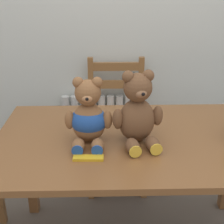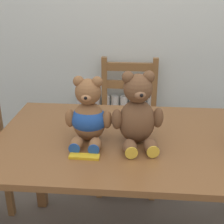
{
  "view_description": "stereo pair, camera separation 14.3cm",
  "coord_description": "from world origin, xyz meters",
  "px_view_note": "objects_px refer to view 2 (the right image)",
  "views": [
    {
      "loc": [
        -0.17,
        -0.94,
        1.46
      ],
      "look_at": [
        -0.13,
        0.38,
        0.9
      ],
      "focal_mm": 50.0,
      "sensor_mm": 36.0,
      "label": 1
    },
    {
      "loc": [
        -0.02,
        -0.93,
        1.46
      ],
      "look_at": [
        -0.13,
        0.38,
        0.9
      ],
      "focal_mm": 50.0,
      "sensor_mm": 36.0,
      "label": 2
    }
  ],
  "objects_px": {
    "wooden_chair_behind": "(128,124)",
    "chocolate_bar": "(84,156)",
    "teddy_bear_left": "(89,116)",
    "teddy_bear_right": "(138,114)"
  },
  "relations": [
    {
      "from": "wooden_chair_behind",
      "to": "chocolate_bar",
      "type": "xyz_separation_m",
      "value": [
        -0.16,
        -0.95,
        0.29
      ]
    },
    {
      "from": "teddy_bear_left",
      "to": "chocolate_bar",
      "type": "height_order",
      "value": "teddy_bear_left"
    },
    {
      "from": "teddy_bear_left",
      "to": "teddy_bear_right",
      "type": "relative_size",
      "value": 0.92
    },
    {
      "from": "teddy_bear_left",
      "to": "wooden_chair_behind",
      "type": "bearing_deg",
      "value": -100.54
    },
    {
      "from": "wooden_chair_behind",
      "to": "teddy_bear_right",
      "type": "xyz_separation_m",
      "value": [
        0.06,
        -0.8,
        0.43
      ]
    },
    {
      "from": "wooden_chair_behind",
      "to": "teddy_bear_left",
      "type": "height_order",
      "value": "teddy_bear_left"
    },
    {
      "from": "wooden_chair_behind",
      "to": "chocolate_bar",
      "type": "distance_m",
      "value": 1.01
    },
    {
      "from": "wooden_chair_behind",
      "to": "chocolate_bar",
      "type": "relative_size",
      "value": 7.11
    },
    {
      "from": "teddy_bear_left",
      "to": "teddy_bear_right",
      "type": "xyz_separation_m",
      "value": [
        0.23,
        -0.0,
        0.02
      ]
    },
    {
      "from": "chocolate_bar",
      "to": "teddy_bear_right",
      "type": "bearing_deg",
      "value": 34.97
    }
  ]
}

